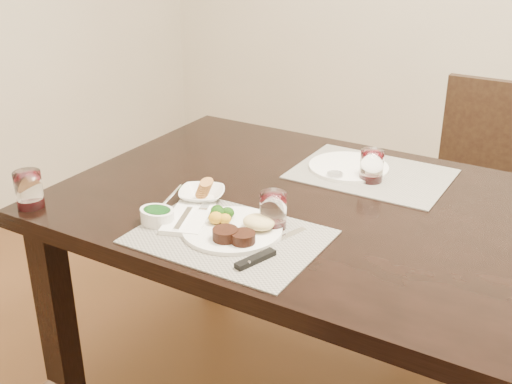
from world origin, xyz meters
The scene contains 14 objects.
dining_table centered at (0.00, 0.00, 0.67)m, with size 2.00×1.00×0.75m.
chair_far centered at (0.00, 0.93, 0.50)m, with size 0.42×0.42×0.90m.
placemat_near centered at (-0.37, -0.30, 0.75)m, with size 0.46×0.34×0.00m, color slate.
placemat_far centered at (-0.22, 0.26, 0.75)m, with size 0.46×0.34×0.00m, color slate.
dinner_plate centered at (-0.37, -0.28, 0.77)m, with size 0.25×0.25×0.05m.
napkin_fork centered at (-0.51, -0.29, 0.76)m, with size 0.16×0.21×0.02m.
steak_knife centered at (-0.25, -0.35, 0.76)m, with size 0.07×0.26×0.01m.
cracker_bowl centered at (-0.56, -0.16, 0.77)m, with size 0.17×0.17×0.06m.
sauce_ramekin centered at (-0.57, -0.34, 0.77)m, with size 0.10×0.14×0.08m.
wine_glass_near centered at (-0.30, -0.21, 0.80)m, with size 0.07×0.07×0.10m.
far_plate centered at (-0.30, 0.26, 0.76)m, with size 0.25×0.25×0.01m, color silver.
wine_glass_far centered at (-0.20, 0.21, 0.80)m, with size 0.07×0.07×0.10m.
wine_glass_side centered at (-0.94, -0.43, 0.80)m, with size 0.07×0.07×0.10m.
salt_cellar centered at (-0.30, 0.16, 0.76)m, with size 0.05×0.05×0.02m.
Camera 1 is at (0.41, -1.48, 1.51)m, focal length 45.00 mm.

